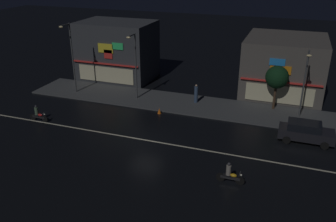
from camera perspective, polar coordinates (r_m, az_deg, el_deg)
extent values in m
plane|color=black|center=(29.38, -3.59, -4.67)|extent=(140.00, 140.00, 0.00)
cube|color=beige|center=(29.37, -3.59, -4.66)|extent=(30.62, 0.16, 0.01)
cube|color=#424447|center=(36.54, 1.61, 1.32)|extent=(32.23, 5.18, 0.14)
cube|color=#56514C|center=(40.63, 18.02, 6.90)|extent=(8.18, 8.63, 6.09)
cube|color=red|center=(36.51, 17.56, 4.42)|extent=(7.77, 0.24, 0.12)
cube|color=orange|center=(36.22, 17.54, 6.28)|extent=(2.00, 0.08, 0.82)
cube|color=#268CF2|center=(36.03, 17.08, 7.46)|extent=(1.46, 0.08, 0.70)
cube|color=beige|center=(36.98, 17.32, 2.54)|extent=(6.54, 0.06, 1.80)
cube|color=#383A3F|center=(44.16, -8.12, 9.58)|extent=(8.71, 6.12, 6.85)
cube|color=red|center=(41.67, -10.07, 7.45)|extent=(8.28, 0.24, 0.12)
cube|color=yellow|center=(41.18, -9.96, 9.85)|extent=(1.85, 0.08, 1.05)
cube|color=red|center=(41.20, -9.54, 8.95)|extent=(1.02, 0.08, 1.01)
cube|color=#33E572|center=(40.39, -8.07, 10.21)|extent=(1.34, 0.08, 0.74)
cube|color=beige|center=(42.09, -9.91, 5.77)|extent=(6.97, 0.06, 1.80)
cylinder|color=#47494C|center=(39.63, -14.99, 8.11)|extent=(0.16, 0.16, 7.48)
cube|color=#47494C|center=(38.31, -16.15, 13.08)|extent=(0.10, 1.40, 0.10)
ellipsoid|color=#F9E099|center=(37.77, -16.75, 12.75)|extent=(0.44, 0.32, 0.20)
cylinder|color=#47494C|center=(36.69, -5.17, 7.09)|extent=(0.16, 0.16, 6.83)
cube|color=#47494C|center=(35.29, -5.84, 11.95)|extent=(0.10, 1.40, 0.10)
ellipsoid|color=#F9E099|center=(34.69, -6.34, 11.60)|extent=(0.44, 0.32, 0.20)
cylinder|color=#47494C|center=(34.48, 20.91, 4.05)|extent=(0.16, 0.16, 6.28)
cube|color=#47494C|center=(32.99, 21.65, 8.65)|extent=(0.10, 1.40, 0.10)
ellipsoid|color=#F9E099|center=(32.33, 21.64, 8.23)|extent=(0.44, 0.32, 0.20)
cylinder|color=#334766|center=(36.29, 4.50, 2.65)|extent=(0.37, 0.37, 1.70)
sphere|color=tan|center=(35.96, 4.55, 4.08)|extent=(0.22, 0.22, 0.22)
cylinder|color=#473323|center=(36.01, 16.65, 2.10)|extent=(0.24, 0.24, 2.36)
sphere|color=black|center=(35.35, 17.03, 5.20)|extent=(2.18, 2.18, 2.18)
cube|color=black|center=(30.91, 21.20, -3.40)|extent=(4.30, 1.78, 0.76)
cube|color=black|center=(30.62, 20.98, -2.21)|extent=(2.58, 1.57, 0.60)
cube|color=#F9F2CC|center=(31.61, 25.02, -3.26)|extent=(0.08, 0.20, 0.12)
cube|color=#F9F2CC|center=(30.52, 25.16, -4.23)|extent=(0.08, 0.20, 0.12)
cylinder|color=black|center=(31.99, 23.62, -3.66)|extent=(0.62, 0.20, 0.62)
cylinder|color=black|center=(30.40, 23.75, -5.11)|extent=(0.62, 0.20, 0.62)
cylinder|color=black|center=(31.83, 18.57, -2.99)|extent=(0.62, 0.20, 0.62)
cylinder|color=black|center=(30.22, 18.42, -4.42)|extent=(0.62, 0.20, 0.62)
cylinder|color=black|center=(34.23, -19.09, -1.20)|extent=(0.60, 0.08, 0.60)
cylinder|color=black|center=(35.02, -20.76, -0.89)|extent=(0.60, 0.10, 0.60)
cube|color=black|center=(34.58, -19.96, -0.89)|extent=(1.30, 0.14, 0.20)
ellipsoid|color=red|center=(34.38, -19.75, -0.60)|extent=(0.44, 0.26, 0.24)
cube|color=black|center=(34.65, -20.25, -0.62)|extent=(0.56, 0.22, 0.10)
cylinder|color=slate|center=(34.05, -19.27, -0.34)|extent=(0.03, 0.60, 0.03)
sphere|color=white|center=(34.03, -19.13, -0.52)|extent=(0.14, 0.14, 0.14)
cylinder|color=#4C664C|center=(34.47, -20.27, -0.02)|extent=(0.32, 0.32, 0.70)
sphere|color=#333338|center=(34.30, -20.38, 0.69)|extent=(0.22, 0.22, 0.22)
cylinder|color=black|center=(24.30, 11.43, -10.88)|extent=(0.60, 0.08, 0.60)
cylinder|color=black|center=(24.45, 8.38, -10.40)|extent=(0.60, 0.10, 0.60)
cube|color=black|center=(24.32, 9.92, -10.45)|extent=(1.30, 0.14, 0.20)
ellipsoid|color=gold|center=(24.17, 10.43, -10.09)|extent=(0.44, 0.26, 0.24)
cube|color=black|center=(24.26, 9.47, -10.08)|extent=(0.56, 0.22, 0.10)
cylinder|color=slate|center=(24.01, 11.42, -9.78)|extent=(0.03, 0.60, 0.03)
sphere|color=white|center=(24.05, 11.61, -10.01)|extent=(0.14, 0.14, 0.14)
cylinder|color=gray|center=(24.03, 9.66, -9.30)|extent=(0.32, 0.32, 0.70)
sphere|color=#333338|center=(23.79, 9.73, -8.37)|extent=(0.22, 0.22, 0.22)
cone|color=orange|center=(34.12, -1.39, 0.03)|extent=(0.36, 0.36, 0.55)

